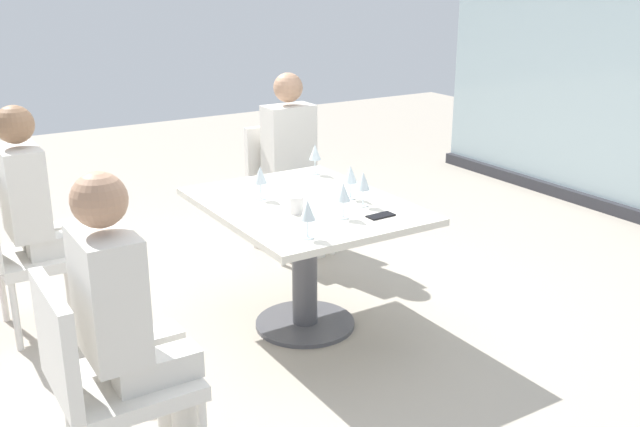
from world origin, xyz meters
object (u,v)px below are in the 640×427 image
chair_far_left (286,181)px  coffee_cup (296,205)px  dining_table_main (304,234)px  wine_glass_1 (260,176)px  chair_front_left (21,247)px  wine_glass_5 (351,175)px  chair_front_right (103,373)px  person_front_right (127,316)px  person_front_left (38,208)px  wine_glass_0 (308,211)px  person_far_left (293,156)px  cell_phone_on_table (381,216)px  wine_glass_4 (363,182)px  wine_glass_2 (343,193)px  wine_glass_3 (315,153)px

chair_far_left → coffee_cup: bearing=-27.2°
dining_table_main → wine_glass_1: size_ratio=6.69×
chair_front_left → wine_glass_5: size_ratio=4.70×
chair_front_right → coffee_cup: size_ratio=9.67×
wine_glass_5 → person_front_right: bearing=-64.9°
chair_far_left → person_front_left: 1.79m
wine_glass_1 → coffee_cup: size_ratio=2.06×
wine_glass_0 → wine_glass_1: bearing=171.6°
person_far_left → coffee_cup: size_ratio=14.00×
chair_front_left → person_far_left: person_far_left is taller
chair_far_left → wine_glass_5: (1.21, -0.28, 0.37)m
dining_table_main → cell_phone_on_table: bearing=27.3°
wine_glass_0 → cell_phone_on_table: 0.50m
chair_front_left → chair_front_right: 1.52m
wine_glass_1 → wine_glass_4: bearing=45.6°
chair_front_right → person_front_right: 0.23m
wine_glass_2 → person_front_right: bearing=-70.7°
dining_table_main → cell_phone_on_table: size_ratio=8.59×
wine_glass_1 → chair_far_left: bearing=144.1°
person_front_left → wine_glass_0: size_ratio=6.81×
wine_glass_5 → person_far_left: bearing=165.9°
wine_glass_4 → wine_glass_5: size_ratio=1.00×
dining_table_main → person_far_left: (-1.03, 0.52, 0.15)m
person_front_left → wine_glass_3: bearing=79.2°
person_front_right → wine_glass_5: person_front_right is taller
chair_front_left → wine_glass_1: (0.58, 1.16, 0.37)m
person_front_left → wine_glass_3: 1.60m
chair_front_left → wine_glass_2: size_ratio=4.70×
chair_front_right → person_front_left: 1.54m
person_front_right → cell_phone_on_table: size_ratio=8.75×
chair_far_left → wine_glass_0: bearing=-26.1°
coffee_cup → cell_phone_on_table: (0.27, 0.34, -0.04)m
chair_far_left → wine_glass_4: 1.43m
dining_table_main → person_front_left: 1.44m
coffee_cup → wine_glass_4: bearing=77.2°
wine_glass_0 → wine_glass_4: size_ratio=1.00×
wine_glass_0 → coffee_cup: 0.38m
wine_glass_4 → chair_front_left: bearing=-122.1°
person_front_left → person_front_right: 1.52m
coffee_cup → person_far_left: bearing=150.6°
wine_glass_1 → wine_glass_3: bearing=118.6°
person_front_left → chair_front_right: bearing=-4.1°
dining_table_main → chair_far_left: bearing=155.2°
dining_table_main → wine_glass_1: 0.39m
dining_table_main → wine_glass_2: (0.32, 0.03, 0.31)m
chair_front_right → wine_glass_3: size_ratio=4.70×
chair_front_right → cell_phone_on_table: bearing=103.1°
chair_front_right → person_front_left: size_ratio=0.69×
chair_front_left → person_front_right: person_front_right is taller
wine_glass_3 → wine_glass_4: 0.69m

